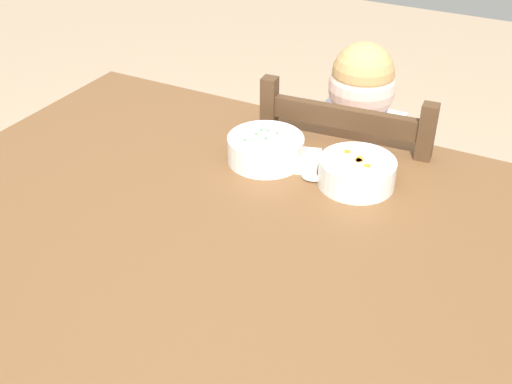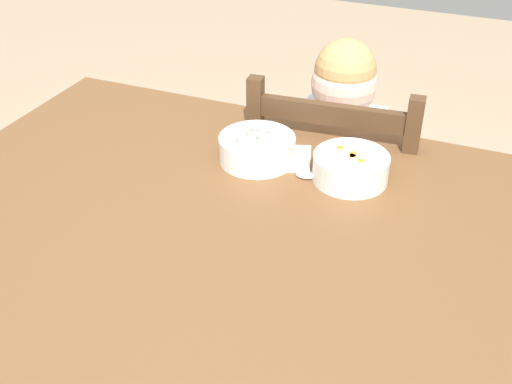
# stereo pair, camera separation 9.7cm
# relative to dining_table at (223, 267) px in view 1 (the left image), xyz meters

# --- Properties ---
(dining_table) EXTENTS (1.38, 1.05, 0.75)m
(dining_table) POSITION_rel_dining_table_xyz_m (0.00, 0.00, 0.00)
(dining_table) COLOR brown
(dining_table) RESTS_ON ground
(dining_chair) EXTENTS (0.46, 0.46, 0.89)m
(dining_chair) POSITION_rel_dining_table_xyz_m (0.07, 0.58, -0.22)
(dining_chair) COLOR #4E341F
(dining_chair) RESTS_ON ground
(child_figure) EXTENTS (0.32, 0.31, 0.95)m
(child_figure) POSITION_rel_dining_table_xyz_m (0.06, 0.57, -0.04)
(child_figure) COLOR silver
(child_figure) RESTS_ON ground
(bowl_of_peas) EXTENTS (0.17, 0.17, 0.06)m
(bowl_of_peas) POSITION_rel_dining_table_xyz_m (-0.05, 0.28, 0.12)
(bowl_of_peas) COLOR white
(bowl_of_peas) RESTS_ON dining_table
(bowl_of_carrots) EXTENTS (0.16, 0.16, 0.06)m
(bowl_of_carrots) POSITION_rel_dining_table_xyz_m (0.17, 0.28, 0.12)
(bowl_of_carrots) COLOR white
(bowl_of_carrots) RESTS_ON dining_table
(spoon) EXTENTS (0.14, 0.05, 0.01)m
(spoon) POSITION_rel_dining_table_xyz_m (0.10, 0.25, 0.10)
(spoon) COLOR silver
(spoon) RESTS_ON dining_table
(paper_napkin) EXTENTS (0.17, 0.16, 0.00)m
(paper_napkin) POSITION_rel_dining_table_xyz_m (-0.00, 0.31, 0.09)
(paper_napkin) COLOR white
(paper_napkin) RESTS_ON dining_table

